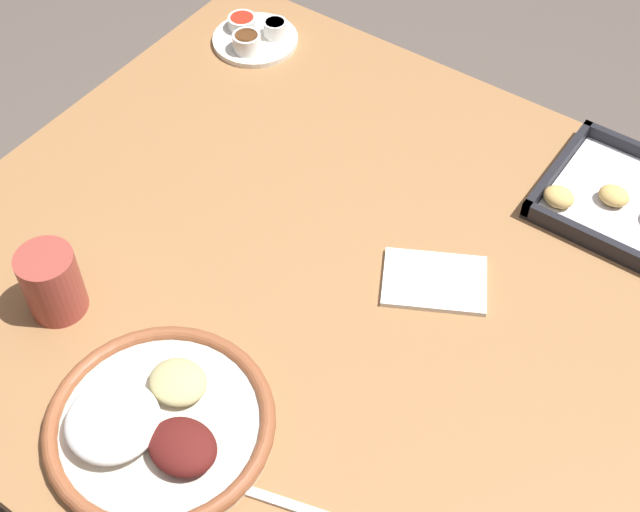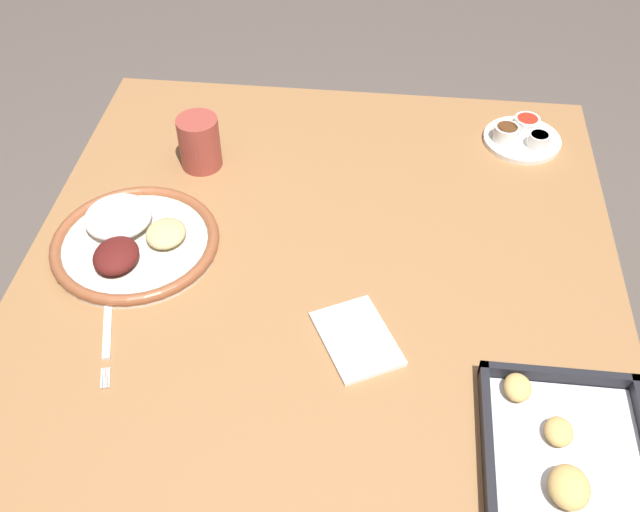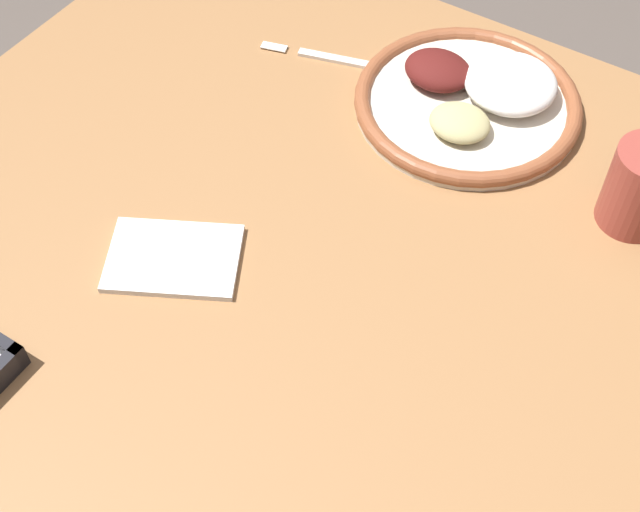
# 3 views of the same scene
# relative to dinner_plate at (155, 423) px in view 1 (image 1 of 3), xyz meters

# --- Properties ---
(ground_plane) EXTENTS (8.00, 8.00, 0.00)m
(ground_plane) POSITION_rel_dinner_plate_xyz_m (0.03, 0.32, -0.72)
(ground_plane) COLOR #564C44
(dining_table) EXTENTS (1.09, 1.00, 0.70)m
(dining_table) POSITION_rel_dinner_plate_xyz_m (0.03, 0.32, -0.11)
(dining_table) COLOR olive
(dining_table) RESTS_ON ground_plane
(dinner_plate) EXTENTS (0.29, 0.29, 0.05)m
(dinner_plate) POSITION_rel_dinner_plate_xyz_m (0.00, 0.00, 0.00)
(dinner_plate) COLOR beige
(dinner_plate) RESTS_ON dining_table
(fork) EXTENTS (0.20, 0.07, 0.00)m
(fork) POSITION_rel_dinner_plate_xyz_m (0.18, 0.01, -0.01)
(fork) COLOR silver
(fork) RESTS_ON dining_table
(saucer_plate) EXTENTS (0.15, 0.15, 0.04)m
(saucer_plate) POSITION_rel_dinner_plate_xyz_m (-0.37, 0.68, -0.00)
(saucer_plate) COLOR white
(saucer_plate) RESTS_ON dining_table
(drinking_cup) EXTENTS (0.08, 0.08, 0.10)m
(drinking_cup) POSITION_rel_dinner_plate_xyz_m (-0.23, 0.07, 0.04)
(drinking_cup) COLOR #993D33
(drinking_cup) RESTS_ON dining_table
(napkin) EXTENTS (0.17, 0.16, 0.01)m
(napkin) POSITION_rel_dinner_plate_xyz_m (0.16, 0.39, -0.01)
(napkin) COLOR white
(napkin) RESTS_ON dining_table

